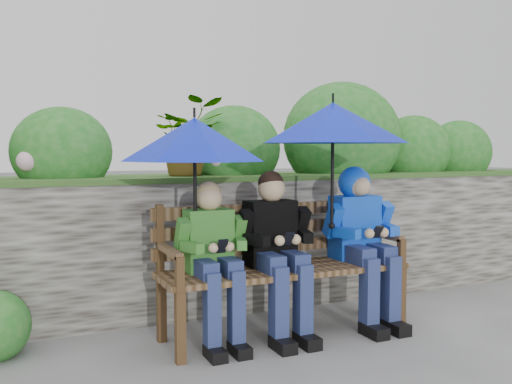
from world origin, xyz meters
name	(u,v)px	position (x,y,z in m)	size (l,w,h in m)	color
ground	(262,339)	(0.00, 0.00, 0.00)	(60.00, 60.00, 0.00)	#565656
garden_backdrop	(181,219)	(-0.06, 1.61, 0.60)	(8.00, 2.85, 1.85)	#3B372F
park_bench	(280,258)	(0.17, 0.08, 0.50)	(1.67, 0.49, 0.88)	#452F1A
boy_left	(213,253)	(-0.33, 0.01, 0.59)	(0.44, 0.51, 1.03)	#2A8426
boy_middle	(276,245)	(0.10, 0.01, 0.61)	(0.48, 0.56, 1.09)	black
boy_right	(362,231)	(0.77, 0.02, 0.66)	(0.49, 0.60, 1.11)	#0426BF
umbrella_left	(195,139)	(-0.43, 0.05, 1.29)	(0.91, 0.91, 0.81)	#0418C0
umbrella_right	(333,123)	(0.51, -0.02, 1.40)	(1.00, 1.00, 0.91)	#0418C0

